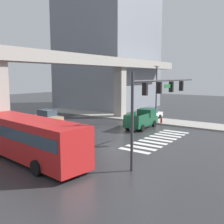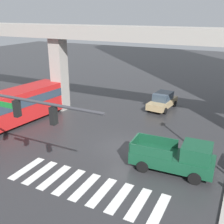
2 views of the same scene
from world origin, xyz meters
TOP-DOWN VIEW (x-y plane):
  - ground_plane at (0.00, 0.00)m, footprint 120.00×120.00m
  - crosswalk_stripes at (-0.00, -5.29)m, footprint 9.35×2.80m
  - elevated_overpass at (0.00, 5.18)m, footprint 50.89×2.32m
  - pickup_truck at (4.23, -1.32)m, footprint 5.18×2.26m
  - city_bus at (-10.69, -0.30)m, footprint 3.79×11.02m
  - sedan_tan at (-0.06, 9.91)m, footprint 2.28×4.45m

SIDE VIEW (x-z plane):
  - ground_plane at x=0.00m, z-range 0.00..0.00m
  - crosswalk_stripes at x=0.00m, z-range 0.00..0.01m
  - sedan_tan at x=-0.06m, z-range -0.01..1.71m
  - pickup_truck at x=4.23m, z-range -0.05..2.03m
  - city_bus at x=-10.69m, z-range 0.23..3.22m
  - elevated_overpass at x=0.00m, z-range 2.98..11.38m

